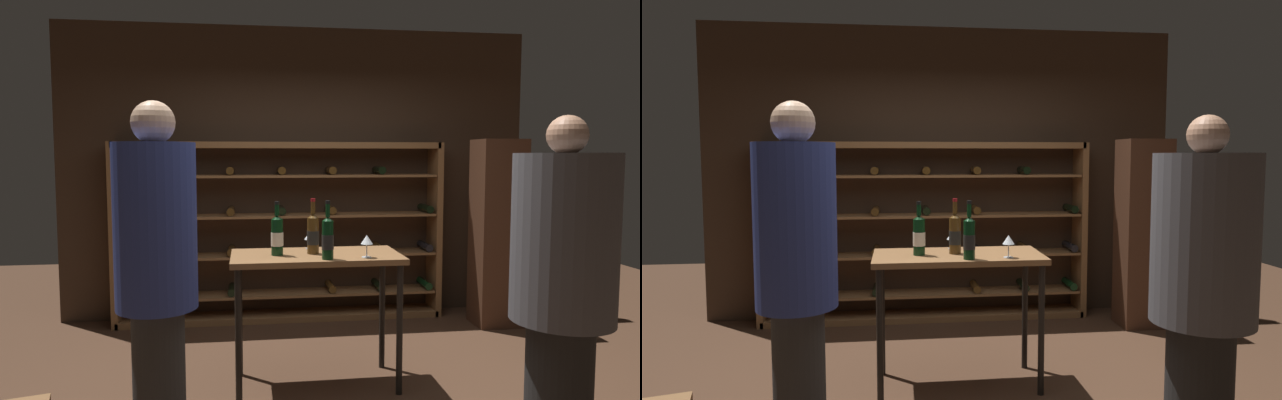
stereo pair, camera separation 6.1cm
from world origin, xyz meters
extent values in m
cube|color=#3D2B1E|center=(0.00, 2.08, 1.46)|extent=(4.73, 0.10, 2.92)
cube|color=brown|center=(-1.78, 1.87, 0.88)|extent=(0.06, 0.32, 1.77)
cube|color=brown|center=(1.38, 1.87, 0.88)|extent=(0.06, 0.32, 1.77)
cube|color=brown|center=(-0.20, 1.87, 1.74)|extent=(3.16, 0.32, 0.06)
cube|color=brown|center=(-0.20, 1.87, 0.03)|extent=(3.16, 0.32, 0.06)
cube|color=brown|center=(-0.20, 1.87, 0.26)|extent=(3.08, 0.32, 0.02)
cylinder|color=black|center=(-1.68, 1.87, 0.32)|extent=(0.08, 0.30, 0.08)
cylinder|color=black|center=(-1.19, 1.87, 0.32)|extent=(0.08, 0.30, 0.08)
cylinder|color=black|center=(-0.69, 1.87, 0.32)|extent=(0.08, 0.30, 0.08)
cylinder|color=#4C3314|center=(0.29, 1.87, 0.32)|extent=(0.08, 0.30, 0.08)
cylinder|color=black|center=(0.79, 1.87, 0.32)|extent=(0.08, 0.30, 0.08)
cylinder|color=black|center=(1.28, 1.87, 0.32)|extent=(0.08, 0.30, 0.08)
cube|color=brown|center=(-0.20, 1.87, 0.65)|extent=(3.08, 0.32, 0.02)
cylinder|color=#4C3314|center=(-1.68, 1.87, 0.71)|extent=(0.08, 0.30, 0.08)
cylinder|color=black|center=(-1.19, 1.87, 0.71)|extent=(0.08, 0.30, 0.08)
cylinder|color=#4C3314|center=(-0.69, 1.87, 0.71)|extent=(0.08, 0.30, 0.08)
cylinder|color=black|center=(0.29, 1.87, 0.71)|extent=(0.08, 0.30, 0.08)
cylinder|color=#4C3314|center=(0.79, 1.87, 0.71)|extent=(0.08, 0.30, 0.08)
cylinder|color=black|center=(1.28, 1.87, 0.71)|extent=(0.08, 0.30, 0.08)
cube|color=brown|center=(-0.20, 1.87, 1.04)|extent=(3.08, 0.32, 0.02)
cylinder|color=#4C3314|center=(-1.68, 1.87, 1.10)|extent=(0.08, 0.30, 0.08)
cylinder|color=#4C3314|center=(-1.19, 1.87, 1.10)|extent=(0.08, 0.30, 0.08)
cylinder|color=#4C3314|center=(-0.69, 1.87, 1.10)|extent=(0.08, 0.30, 0.08)
cylinder|color=black|center=(-0.20, 1.87, 1.10)|extent=(0.08, 0.30, 0.08)
cylinder|color=#4C3314|center=(0.29, 1.87, 1.10)|extent=(0.08, 0.30, 0.08)
cylinder|color=black|center=(1.28, 1.87, 1.10)|extent=(0.08, 0.30, 0.08)
cube|color=brown|center=(-0.20, 1.87, 1.44)|extent=(3.08, 0.32, 0.02)
cylinder|color=black|center=(-1.68, 1.87, 1.49)|extent=(0.08, 0.30, 0.08)
cylinder|color=black|center=(-1.19, 1.87, 1.49)|extent=(0.08, 0.30, 0.08)
cylinder|color=#4C3314|center=(-0.69, 1.87, 1.49)|extent=(0.08, 0.30, 0.08)
cylinder|color=#4C3314|center=(-0.20, 1.87, 1.49)|extent=(0.08, 0.30, 0.08)
cylinder|color=#4C3314|center=(0.29, 1.87, 1.49)|extent=(0.08, 0.30, 0.08)
cylinder|color=black|center=(0.79, 1.87, 1.49)|extent=(0.08, 0.30, 0.08)
cube|color=brown|center=(-0.06, 0.28, 0.92)|extent=(1.18, 0.58, 0.04)
cylinder|color=black|center=(-0.60, 0.04, 0.45)|extent=(0.04, 0.04, 0.90)
cylinder|color=black|center=(0.48, 0.04, 0.45)|extent=(0.04, 0.04, 0.90)
cylinder|color=black|center=(-0.60, 0.51, 0.45)|extent=(0.04, 0.04, 0.90)
cylinder|color=black|center=(0.48, 0.51, 0.45)|extent=(0.04, 0.04, 0.90)
cylinder|color=black|center=(1.05, -0.93, 0.39)|extent=(0.33, 0.33, 0.79)
cylinder|color=#4C4C51|center=(1.05, -0.93, 1.22)|extent=(0.51, 0.51, 0.85)
sphere|color=#AD7A5B|center=(1.05, -0.93, 1.73)|extent=(0.20, 0.20, 0.20)
cylinder|color=#2E2E2E|center=(-1.02, -0.51, 0.41)|extent=(0.28, 0.28, 0.82)
cylinder|color=#2D3D8C|center=(-1.02, -0.51, 1.26)|extent=(0.43, 0.43, 0.88)
sphere|color=tan|center=(-1.02, -0.51, 1.80)|extent=(0.23, 0.23, 0.23)
cube|color=olive|center=(-0.99, -0.29, 1.36)|extent=(0.05, 0.01, 0.49)
cube|color=#4C2D1E|center=(1.85, 1.43, 0.90)|extent=(0.44, 0.36, 1.79)
cylinder|color=black|center=(-0.01, 0.07, 1.07)|extent=(0.08, 0.08, 0.26)
cone|color=black|center=(-0.01, 0.07, 1.21)|extent=(0.08, 0.08, 0.03)
cylinder|color=black|center=(-0.01, 0.07, 1.27)|extent=(0.03, 0.03, 0.09)
cylinder|color=black|center=(-0.01, 0.07, 1.33)|extent=(0.03, 0.03, 0.02)
cylinder|color=black|center=(-0.01, 0.07, 1.06)|extent=(0.08, 0.08, 0.10)
cylinder|color=#4C3314|center=(-0.08, 0.29, 1.07)|extent=(0.08, 0.08, 0.25)
cone|color=#4C3314|center=(-0.08, 0.29, 1.21)|extent=(0.08, 0.08, 0.03)
cylinder|color=#4C3314|center=(-0.08, 0.29, 1.27)|extent=(0.03, 0.03, 0.09)
cylinder|color=maroon|center=(-0.08, 0.29, 1.32)|extent=(0.03, 0.03, 0.02)
cylinder|color=black|center=(-0.08, 0.29, 1.06)|extent=(0.09, 0.09, 0.10)
cylinder|color=black|center=(-0.33, 0.27, 1.07)|extent=(0.08, 0.08, 0.25)
cone|color=black|center=(-0.33, 0.27, 1.21)|extent=(0.08, 0.08, 0.03)
cylinder|color=black|center=(-0.33, 0.27, 1.26)|extent=(0.03, 0.03, 0.08)
cylinder|color=black|center=(-0.33, 0.27, 1.31)|extent=(0.03, 0.03, 0.02)
cylinder|color=silver|center=(-0.33, 0.27, 1.06)|extent=(0.09, 0.09, 0.10)
cylinder|color=silver|center=(-0.07, 0.49, 0.95)|extent=(0.07, 0.07, 0.00)
cylinder|color=silver|center=(-0.07, 0.49, 0.98)|extent=(0.01, 0.01, 0.07)
cone|color=silver|center=(-0.07, 0.49, 1.05)|extent=(0.09, 0.09, 0.06)
cylinder|color=#590A14|center=(-0.07, 0.49, 1.03)|extent=(0.05, 0.05, 0.02)
cylinder|color=silver|center=(0.26, 0.09, 0.95)|extent=(0.07, 0.07, 0.00)
cylinder|color=silver|center=(0.26, 0.09, 0.99)|extent=(0.01, 0.01, 0.09)
cone|color=silver|center=(0.26, 0.09, 1.07)|extent=(0.08, 0.08, 0.06)
cylinder|color=#590A14|center=(0.26, 0.09, 1.05)|extent=(0.04, 0.04, 0.02)
camera|label=1|loc=(-0.53, -3.43, 1.62)|focal=30.20mm
camera|label=2|loc=(-0.47, -3.44, 1.62)|focal=30.20mm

